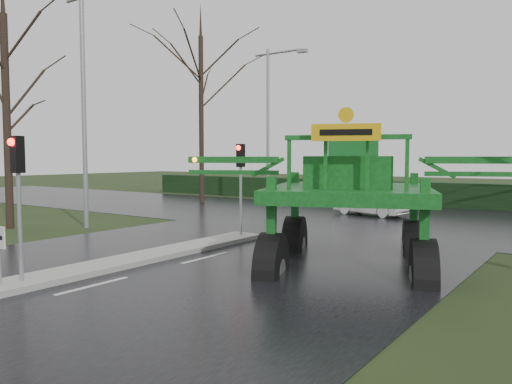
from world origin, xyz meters
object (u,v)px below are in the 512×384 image
Objects in this scene: white_sedan at (370,216)px; traffic_signal_near at (18,177)px; crop_sprayer at (274,177)px; street_light_left_near at (88,87)px; traffic_signal_mid at (241,169)px; street_light_left_far at (272,112)px.

traffic_signal_near is at bearing -172.53° from white_sedan.
white_sedan is (-2.78, 13.43, -2.52)m from crop_sprayer.
white_sedan is (7.96, 11.28, -5.99)m from street_light_left_near.
traffic_signal_mid is 0.35× the size of street_light_left_far.
traffic_signal_near and traffic_signal_mid have the same top height.
traffic_signal_mid is at bearing 90.00° from traffic_signal_near.
traffic_signal_near is at bearing -45.47° from street_light_left_near.
traffic_signal_near is 6.20m from crop_sprayer.
crop_sprayer is at bearing -43.43° from traffic_signal_mid.
street_light_left_near is 2.54× the size of white_sedan.
crop_sprayer is at bearing -56.37° from street_light_left_far.
street_light_left_far is (-6.89, 21.01, 3.40)m from traffic_signal_near.
street_light_left_near is (-6.89, 7.01, 3.40)m from traffic_signal_near.
traffic_signal_near is 8.50m from traffic_signal_mid.
street_light_left_near and street_light_left_far have the same top height.
traffic_signal_near is 10.40m from street_light_left_near.
street_light_left_far is 2.54× the size of white_sedan.
street_light_left_far reaches higher than traffic_signal_mid.
street_light_left_far reaches higher than traffic_signal_near.
white_sedan is at bearing 54.81° from street_light_left_near.
traffic_signal_mid is 5.29m from crop_sprayer.
street_light_left_near is at bearing 147.13° from crop_sprayer.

